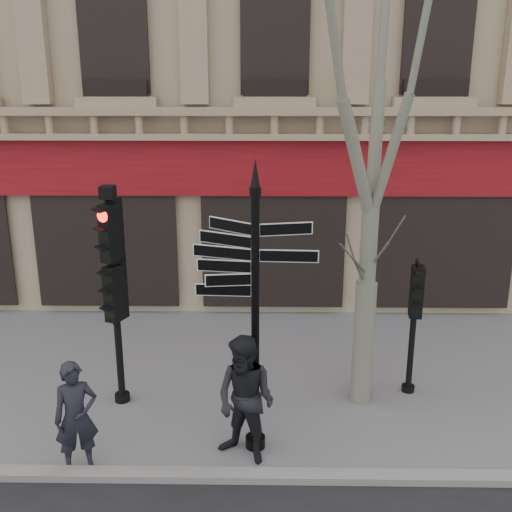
# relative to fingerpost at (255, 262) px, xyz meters

# --- Properties ---
(ground) EXTENTS (80.00, 80.00, 0.00)m
(ground) POSITION_rel_fingerpost_xyz_m (0.33, 0.61, -2.96)
(ground) COLOR slate
(ground) RESTS_ON ground
(kerb) EXTENTS (80.00, 0.25, 0.12)m
(kerb) POSITION_rel_fingerpost_xyz_m (0.33, -0.79, -2.90)
(kerb) COLOR gray
(kerb) RESTS_ON ground
(fingerpost) EXTENTS (2.21, 2.21, 4.40)m
(fingerpost) POSITION_rel_fingerpost_xyz_m (0.00, 0.00, 0.00)
(fingerpost) COLOR black
(fingerpost) RESTS_ON ground
(traffic_signal_main) EXTENTS (0.51, 0.44, 3.82)m
(traffic_signal_main) POSITION_rel_fingerpost_xyz_m (-2.37, 1.32, -0.54)
(traffic_signal_main) COLOR black
(traffic_signal_main) RESTS_ON ground
(traffic_signal_secondary) EXTENTS (0.44, 0.34, 2.39)m
(traffic_signal_secondary) POSITION_rel_fingerpost_xyz_m (2.76, 1.74, -1.29)
(traffic_signal_secondary) COLOR black
(traffic_signal_secondary) RESTS_ON ground
(plane_tree) EXTENTS (3.19, 3.19, 8.49)m
(plane_tree) POSITION_rel_fingerpost_xyz_m (1.83, 1.40, 3.00)
(plane_tree) COLOR gray
(plane_tree) RESTS_ON ground
(pedestrian_a) EXTENTS (0.72, 0.61, 1.67)m
(pedestrian_a) POSITION_rel_fingerpost_xyz_m (-2.52, -0.58, -2.12)
(pedestrian_a) COLOR black
(pedestrian_a) RESTS_ON ground
(pedestrian_b) EXTENTS (1.18, 1.10, 1.93)m
(pedestrian_b) POSITION_rel_fingerpost_xyz_m (-0.13, -0.29, -1.99)
(pedestrian_b) COLOR black
(pedestrian_b) RESTS_ON ground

